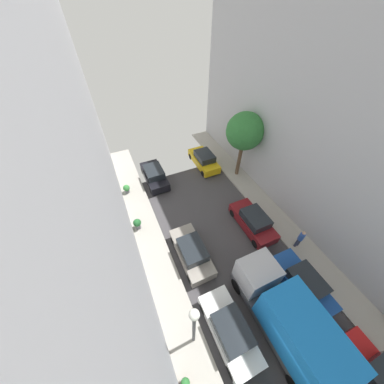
% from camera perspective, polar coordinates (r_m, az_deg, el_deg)
% --- Properties ---
extents(ground, '(32.00, 32.00, 0.00)m').
position_cam_1_polar(ground, '(15.00, 25.22, -34.06)').
color(ground, '#423F42').
extents(sidewalk_right, '(2.00, 44.00, 0.15)m').
position_cam_1_polar(sidewalk_right, '(17.43, 38.02, -23.29)').
color(sidewalk_right, '#A8A399').
rests_on(sidewalk_right, ground).
extents(parked_car_left_3, '(1.78, 4.20, 1.57)m').
position_cam_1_polar(parked_car_left_3, '(13.59, 10.24, -32.98)').
color(parked_car_left_3, white).
rests_on(parked_car_left_3, ground).
extents(parked_car_left_4, '(1.78, 4.20, 1.57)m').
position_cam_1_polar(parked_car_left_4, '(15.00, -0.05, -15.99)').
color(parked_car_left_4, gray).
rests_on(parked_car_left_4, ground).
extents(parked_car_left_5, '(1.78, 4.20, 1.57)m').
position_cam_1_polar(parked_car_left_5, '(20.41, -10.17, 4.51)').
color(parked_car_left_5, black).
rests_on(parked_car_left_5, ground).
extents(parked_car_right_1, '(1.78, 4.20, 1.57)m').
position_cam_1_polar(parked_car_right_1, '(15.92, 42.44, -34.11)').
color(parked_car_right_1, red).
rests_on(parked_car_right_1, ground).
extents(parked_car_right_2, '(1.78, 4.20, 1.57)m').
position_cam_1_polar(parked_car_right_2, '(15.69, 27.84, -21.04)').
color(parked_car_right_2, '#194799').
rests_on(parked_car_right_2, ground).
extents(parked_car_right_3, '(1.78, 4.20, 1.57)m').
position_cam_1_polar(parked_car_right_3, '(17.06, 16.28, -7.66)').
color(parked_car_right_3, maroon).
rests_on(parked_car_right_3, ground).
extents(parked_car_right_4, '(1.78, 4.20, 1.57)m').
position_cam_1_polar(parked_car_right_4, '(22.01, 3.26, 8.73)').
color(parked_car_right_4, gold).
rests_on(parked_car_right_4, ground).
extents(delivery_truck, '(2.26, 6.60, 3.38)m').
position_cam_1_polar(delivery_truck, '(13.37, 24.60, -28.95)').
color(delivery_truck, '#4C4C51').
rests_on(delivery_truck, ground).
extents(pedestrian, '(0.40, 0.36, 1.72)m').
position_cam_1_polar(pedestrian, '(16.94, 27.34, -11.13)').
color(pedestrian, '#2D334C').
rests_on(pedestrian, sidewalk_right).
extents(street_tree_1, '(3.22, 3.22, 6.28)m').
position_cam_1_polar(street_tree_1, '(19.04, 14.13, 15.61)').
color(street_tree_1, brown).
rests_on(street_tree_1, sidewalk_right).
extents(potted_plant_0, '(0.59, 0.59, 0.84)m').
position_cam_1_polar(potted_plant_0, '(19.79, -17.33, 0.90)').
color(potted_plant_0, slate).
rests_on(potted_plant_0, sidewalk_left).
extents(potted_plant_2, '(0.60, 0.60, 0.97)m').
position_cam_1_polar(potted_plant_2, '(16.81, -14.61, -8.28)').
color(potted_plant_2, slate).
rests_on(potted_plant_2, sidewalk_left).
extents(potted_plant_3, '(0.43, 0.43, 0.82)m').
position_cam_1_polar(potted_plant_3, '(13.32, -1.80, -42.38)').
color(potted_plant_3, brown).
rests_on(potted_plant_3, sidewalk_left).
extents(lamp_post, '(0.44, 0.44, 5.00)m').
position_cam_1_polar(lamp_post, '(10.67, 0.55, -32.23)').
color(lamp_post, '#333338').
rests_on(lamp_post, sidewalk_left).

